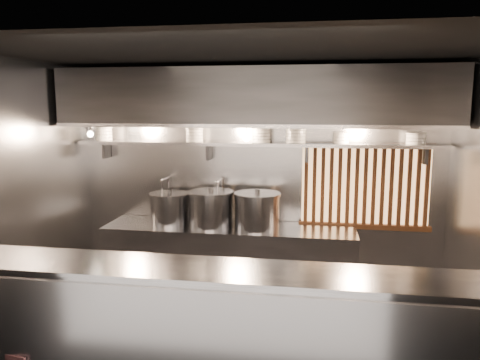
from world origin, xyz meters
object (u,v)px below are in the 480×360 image
(heat_lamp, at_px, (89,129))
(stock_pot_left, at_px, (170,208))
(stock_pot_right, at_px, (257,211))
(stock_pot_mid, at_px, (211,209))
(pendant_bulb, at_px, (247,138))

(heat_lamp, height_order, stock_pot_left, heat_lamp)
(stock_pot_right, bearing_deg, stock_pot_left, 176.87)
(stock_pot_mid, xyz_separation_m, stock_pot_right, (0.56, -0.02, -0.00))
(heat_lamp, distance_m, stock_pot_right, 2.18)
(pendant_bulb, distance_m, stock_pot_mid, 0.95)
(heat_lamp, bearing_deg, stock_pot_right, 6.98)
(stock_pot_mid, height_order, stock_pot_right, same)
(heat_lamp, bearing_deg, stock_pot_left, 19.19)
(heat_lamp, height_order, stock_pot_right, heat_lamp)
(heat_lamp, xyz_separation_m, pendant_bulb, (1.80, 0.35, -0.11))
(stock_pot_mid, distance_m, stock_pot_right, 0.56)
(heat_lamp, xyz_separation_m, stock_pot_right, (1.94, 0.24, -0.95))
(heat_lamp, height_order, stock_pot_mid, heat_lamp)
(heat_lamp, bearing_deg, stock_pot_mid, 10.47)
(heat_lamp, relative_size, pendant_bulb, 1.87)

